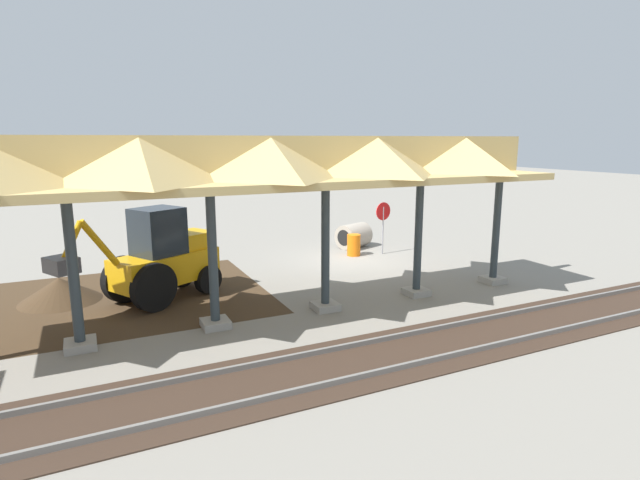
{
  "coord_description": "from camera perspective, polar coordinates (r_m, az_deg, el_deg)",
  "views": [
    {
      "loc": [
        9.67,
        17.12,
        4.81
      ],
      "look_at": [
        2.84,
        2.82,
        1.6
      ],
      "focal_mm": 28.0,
      "sensor_mm": 36.0,
      "label": 1
    }
  ],
  "objects": [
    {
      "name": "ground_plane",
      "position": [
        20.24,
        3.82,
        -2.32
      ],
      "size": [
        120.0,
        120.0,
        0.0
      ],
      "primitive_type": "plane",
      "color": "gray"
    },
    {
      "name": "dirt_mound",
      "position": [
        17.11,
        -27.48,
        -6.21
      ],
      "size": [
        4.74,
        4.74,
        1.46
      ],
      "primitive_type": "cone",
      "color": "#42301E",
      "rests_on": "ground"
    },
    {
      "name": "backhoe",
      "position": [
        15.79,
        -17.68,
        -2.04
      ],
      "size": [
        4.92,
        3.43,
        2.82
      ],
      "color": "orange",
      "rests_on": "ground"
    },
    {
      "name": "rail_tracks",
      "position": [
        13.93,
        21.0,
        -9.41
      ],
      "size": [
        60.0,
        2.58,
        0.15
      ],
      "color": "slate",
      "rests_on": "ground"
    },
    {
      "name": "stop_sign",
      "position": [
        21.17,
        7.23,
        2.62
      ],
      "size": [
        0.76,
        0.14,
        2.21
      ],
      "color": "gray",
      "rests_on": "ground"
    },
    {
      "name": "dirt_work_zone",
      "position": [
        16.59,
        -22.39,
        -6.28
      ],
      "size": [
        8.97,
        7.0,
        0.01
      ],
      "primitive_type": "cube",
      "color": "#42301E",
      "rests_on": "ground"
    },
    {
      "name": "platform_canopy",
      "position": [
        13.06,
        -5.72,
        8.54
      ],
      "size": [
        17.13,
        3.2,
        4.9
      ],
      "color": "#9E998E",
      "rests_on": "ground"
    },
    {
      "name": "concrete_pipe",
      "position": [
        22.48,
        3.86,
        0.5
      ],
      "size": [
        1.7,
        1.53,
        1.09
      ],
      "color": "#9E9384",
      "rests_on": "ground"
    },
    {
      "name": "traffic_barrel",
      "position": [
        20.96,
        3.88,
        -0.58
      ],
      "size": [
        0.56,
        0.56,
        0.9
      ],
      "primitive_type": "cylinder",
      "color": "orange",
      "rests_on": "ground"
    }
  ]
}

